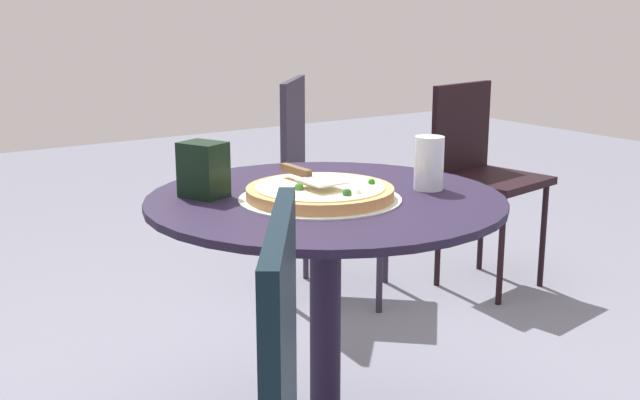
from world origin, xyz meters
name	(u,v)px	position (x,y,z in m)	size (l,w,h in m)	color
patio_table	(325,268)	(0.00, 0.00, 0.52)	(0.84, 0.84, 0.70)	black
pizza_on_tray	(320,193)	(0.02, -0.03, 0.71)	(0.38, 0.38, 0.05)	silver
pizza_server	(308,175)	(-0.01, -0.04, 0.75)	(0.21, 0.08, 0.02)	silver
drinking_cup	(429,163)	(0.08, 0.25, 0.76)	(0.07, 0.07, 0.13)	silver
napkin_dispenser	(203,170)	(-0.16, -0.24, 0.76)	(0.10, 0.08, 0.13)	black
patio_chair_near	(481,166)	(-0.76, 1.29, 0.49)	(0.42, 0.42, 0.82)	black
patio_chair_far	(322,170)	(-1.01, 0.68, 0.51)	(0.56, 0.56, 0.86)	#2A2233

